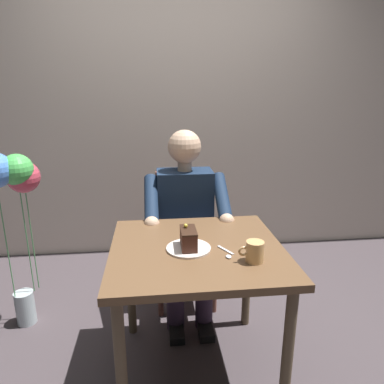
{
  "coord_description": "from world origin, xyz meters",
  "views": [
    {
      "loc": [
        0.2,
        1.53,
        1.45
      ],
      "look_at": [
        0.01,
        -0.1,
        0.97
      ],
      "focal_mm": 32.42,
      "sensor_mm": 36.0,
      "label": 1
    }
  ],
  "objects_px": {
    "dining_table": "(197,265)",
    "cake_slice": "(188,238)",
    "coffee_cup": "(254,251)",
    "balloon_display": "(13,192)",
    "chair": "(184,230)",
    "dessert_spoon": "(227,254)",
    "seated_person": "(186,221)"
  },
  "relations": [
    {
      "from": "seated_person",
      "to": "coffee_cup",
      "type": "height_order",
      "value": "seated_person"
    },
    {
      "from": "dining_table",
      "to": "cake_slice",
      "type": "relative_size",
      "value": 5.91
    },
    {
      "from": "chair",
      "to": "cake_slice",
      "type": "bearing_deg",
      "value": 86.7
    },
    {
      "from": "coffee_cup",
      "to": "dining_table",
      "type": "bearing_deg",
      "value": -37.3
    },
    {
      "from": "cake_slice",
      "to": "coffee_cup",
      "type": "height_order",
      "value": "cake_slice"
    },
    {
      "from": "chair",
      "to": "cake_slice",
      "type": "relative_size",
      "value": 6.36
    },
    {
      "from": "cake_slice",
      "to": "dessert_spoon",
      "type": "relative_size",
      "value": 1.02
    },
    {
      "from": "cake_slice",
      "to": "dessert_spoon",
      "type": "xyz_separation_m",
      "value": [
        -0.17,
        0.07,
        -0.05
      ]
    },
    {
      "from": "chair",
      "to": "dessert_spoon",
      "type": "relative_size",
      "value": 6.48
    },
    {
      "from": "balloon_display",
      "to": "coffee_cup",
      "type": "bearing_deg",
      "value": 151.4
    },
    {
      "from": "coffee_cup",
      "to": "dessert_spoon",
      "type": "bearing_deg",
      "value": -37.92
    },
    {
      "from": "chair",
      "to": "balloon_display",
      "type": "relative_size",
      "value": 0.8
    },
    {
      "from": "dining_table",
      "to": "coffee_cup",
      "type": "height_order",
      "value": "coffee_cup"
    },
    {
      "from": "chair",
      "to": "cake_slice",
      "type": "height_order",
      "value": "chair"
    },
    {
      "from": "dining_table",
      "to": "dessert_spoon",
      "type": "height_order",
      "value": "dessert_spoon"
    },
    {
      "from": "cake_slice",
      "to": "coffee_cup",
      "type": "xyz_separation_m",
      "value": [
        -0.28,
        0.16,
        -0.01
      ]
    },
    {
      "from": "dining_table",
      "to": "coffee_cup",
      "type": "bearing_deg",
      "value": 142.7
    },
    {
      "from": "dining_table",
      "to": "dessert_spoon",
      "type": "xyz_separation_m",
      "value": [
        -0.13,
        0.1,
        0.1
      ]
    },
    {
      "from": "seated_person",
      "to": "coffee_cup",
      "type": "relative_size",
      "value": 10.57
    },
    {
      "from": "dining_table",
      "to": "chair",
      "type": "xyz_separation_m",
      "value": [
        0.0,
        -0.74,
        -0.12
      ]
    },
    {
      "from": "cake_slice",
      "to": "dessert_spoon",
      "type": "height_order",
      "value": "cake_slice"
    },
    {
      "from": "dining_table",
      "to": "balloon_display",
      "type": "bearing_deg",
      "value": -26.35
    },
    {
      "from": "cake_slice",
      "to": "balloon_display",
      "type": "bearing_deg",
      "value": -28.41
    },
    {
      "from": "chair",
      "to": "dessert_spoon",
      "type": "distance_m",
      "value": 0.87
    },
    {
      "from": "cake_slice",
      "to": "balloon_display",
      "type": "relative_size",
      "value": 0.13
    },
    {
      "from": "dining_table",
      "to": "balloon_display",
      "type": "xyz_separation_m",
      "value": [
        1.02,
        -0.5,
        0.26
      ]
    },
    {
      "from": "coffee_cup",
      "to": "balloon_display",
      "type": "xyz_separation_m",
      "value": [
        1.25,
        -0.68,
        0.12
      ]
    },
    {
      "from": "cake_slice",
      "to": "dessert_spoon",
      "type": "distance_m",
      "value": 0.2
    },
    {
      "from": "cake_slice",
      "to": "seated_person",
      "type": "bearing_deg",
      "value": -94.28
    },
    {
      "from": "dessert_spoon",
      "to": "balloon_display",
      "type": "height_order",
      "value": "balloon_display"
    },
    {
      "from": "chair",
      "to": "seated_person",
      "type": "relative_size",
      "value": 0.74
    },
    {
      "from": "dining_table",
      "to": "seated_person",
      "type": "relative_size",
      "value": 0.69
    }
  ]
}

